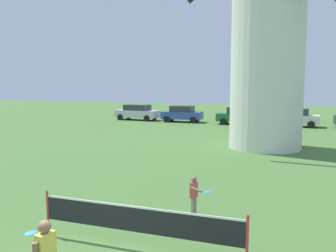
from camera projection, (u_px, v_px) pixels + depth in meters
windmill at (269, 10)px, 19.64m from camera, size 8.80×4.72×16.12m
tennis_net at (137, 220)px, 7.84m from camera, size 4.81×0.06×1.10m
player_far at (195, 193)px, 9.96m from camera, size 0.66×0.58×1.09m
parked_car_silver at (137, 112)px, 36.30m from camera, size 4.54×2.13×1.56m
parked_car_blue at (182, 114)px, 34.44m from camera, size 3.87×1.96×1.56m
parked_car_green at (241, 116)px, 32.28m from camera, size 4.42×2.02×1.56m
parked_car_cream at (294, 117)px, 30.78m from camera, size 4.09×2.03×1.56m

